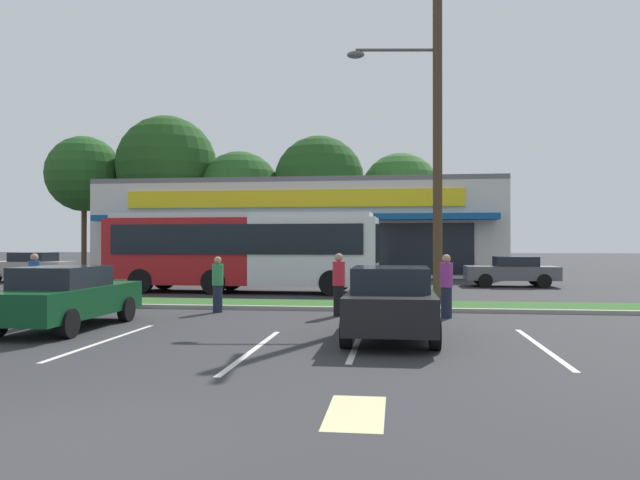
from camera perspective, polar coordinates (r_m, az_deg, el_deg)
ground_plane at (r=6.90m, az=-24.34°, el=-17.51°), size 240.00×240.00×0.00m
grass_median at (r=20.02m, az=-2.80°, el=-5.95°), size 56.00×2.20×0.12m
curb_lip at (r=18.82m, az=-3.44°, el=-6.32°), size 56.00×0.24×0.12m
parking_stripe_1 at (r=13.70m, az=-19.27°, el=-8.82°), size 0.12×4.80×0.01m
parking_stripe_2 at (r=11.96m, az=-6.21°, el=-10.10°), size 0.12×4.80×0.01m
parking_stripe_3 at (r=12.89m, az=3.50°, el=-9.38°), size 0.12×4.80×0.01m
parking_stripe_4 at (r=12.97m, az=19.86°, el=-9.31°), size 0.12×4.80×0.01m
lot_arrow at (r=7.69m, az=3.33°, el=-15.68°), size 0.70×1.60×0.01m
storefront_building at (r=41.25m, az=-1.49°, el=1.05°), size 25.12×11.65×5.97m
tree_far_left at (r=55.29m, az=-21.03°, el=5.72°), size 6.29×6.29×10.95m
tree_left at (r=52.85m, az=-14.04°, el=6.68°), size 8.24×8.24×12.55m
tree_mid_left at (r=51.05m, az=-7.48°, el=4.31°), size 6.87×6.87×9.55m
tree_mid at (r=50.18m, az=-0.08°, el=5.49°), size 7.31×7.31×10.73m
tree_mid_right at (r=52.28m, az=7.48°, el=4.29°), size 6.79×6.79×9.60m
utility_pole at (r=20.20m, az=10.48°, el=11.13°), size 3.07×2.40×11.36m
city_bus at (r=25.50m, az=-7.21°, el=-0.89°), size 11.21×2.90×3.25m
bus_stop_bench at (r=19.87m, az=-19.53°, el=-4.70°), size 1.60×0.45×0.95m
car_0 at (r=15.83m, az=-22.50°, el=-4.87°), size 1.88×4.59×1.49m
car_1 at (r=30.04m, az=17.37°, el=-2.75°), size 4.16×2.01×1.40m
car_2 at (r=35.50m, az=-25.28°, el=-2.26°), size 4.27×1.97×1.54m
car_3 at (r=13.31m, az=6.58°, el=-5.69°), size 1.92×4.51×1.53m
pedestrian_near_bench at (r=17.21m, az=1.75°, el=-4.14°), size 0.35×0.35×1.75m
pedestrian_by_pole at (r=20.57m, az=-24.97°, el=-3.52°), size 0.35×0.35×1.72m
pedestrian_mid at (r=18.35m, az=-9.47°, el=-4.07°), size 0.33×0.33×1.64m
pedestrian_far at (r=17.08m, az=11.64°, el=-4.20°), size 0.35×0.35×1.73m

